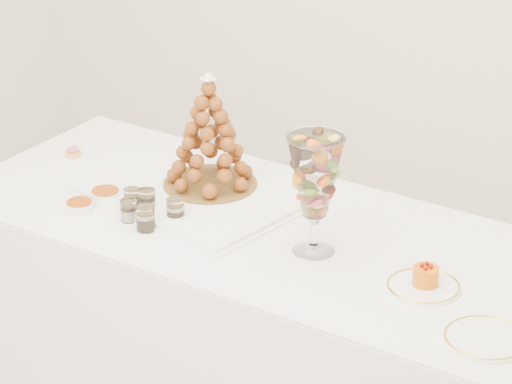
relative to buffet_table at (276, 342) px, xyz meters
The scene contains 15 objects.
buffet_table is the anchor object (origin of this frame).
lace_tray 0.52m from the buffet_table, behind, with size 0.63×0.48×0.02m, color white.
macaron_vase 0.63m from the buffet_table, 19.34° to the right, with size 0.16×0.16×0.34m.
cake_plate 0.65m from the buffet_table, ahead, with size 0.20×0.20×0.01m, color white.
spare_plate 0.87m from the buffet_table, 17.09° to the right, with size 0.21×0.21×0.01m, color white.
pink_tart 0.94m from the buffet_table, behind, with size 0.05×0.05×0.03m.
verrine_a 0.61m from the buffet_table, 163.68° to the right, with size 0.05×0.05×0.07m, color white.
verrine_b 0.58m from the buffet_table, 163.78° to the right, with size 0.05×0.05×0.07m, color white.
verrine_c 0.52m from the buffet_table, 157.04° to the right, with size 0.05×0.05×0.07m, color white.
verrine_d 0.61m from the buffet_table, 154.80° to the right, with size 0.05×0.05×0.07m, color white.
verrine_e 0.57m from the buffet_table, 146.53° to the right, with size 0.06×0.06×0.07m, color white.
ramekin_back 0.69m from the buffet_table, 168.01° to the right, with size 0.09×0.09×0.03m, color white.
ramekin_front 0.72m from the buffet_table, 159.06° to the right, with size 0.09×0.09×0.03m, color white.
croquembouche 0.67m from the buffet_table, 160.49° to the left, with size 0.29×0.29×0.36m.
mousse_cake 0.66m from the buffet_table, ahead, with size 0.07×0.07×0.06m.
Camera 1 is at (1.68, -2.31, 2.37)m, focal length 85.00 mm.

